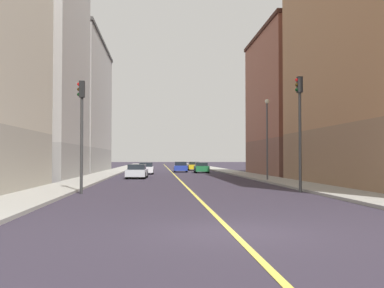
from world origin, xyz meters
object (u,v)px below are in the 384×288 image
Objects in this scene: car_silver at (137,172)px; building_left_mid at (295,104)px; building_right_distant at (73,107)px; car_yellow at (194,166)px; car_white at (146,169)px; car_green at (201,168)px; traffic_light_left_near at (300,118)px; car_blue at (181,167)px; street_lamp_left_near at (267,130)px; traffic_light_right_near at (81,121)px; building_right_midblock at (34,65)px.

building_left_mid is at bearing 20.55° from car_silver.
building_right_distant reaches higher than building_left_mid.
car_silver is (-7.58, -27.26, 0.00)m from car_yellow.
car_green is at bearing 31.62° from car_white.
building_right_distant is 5.47× the size of car_green.
traffic_light_left_near is at bearing -87.09° from car_yellow.
building_left_mid is 26.30m from traffic_light_left_near.
car_blue is (4.53, 7.69, 0.02)m from car_white.
car_blue is at bearing 97.36° from traffic_light_left_near.
street_lamp_left_near is at bearing -81.45° from car_green.
street_lamp_left_near reaches higher than traffic_light_right_near.
car_silver is at bearing -105.54° from car_yellow.
traffic_light_left_near is at bearing -61.82° from car_silver.
car_blue is at bearing 59.52° from car_white.
building_right_midblock is 20.17m from building_right_distant.
car_green is at bearing -14.69° from building_right_distant.
car_white is at bearing 48.09° from building_right_midblock.
car_white is 8.93m from car_blue.
car_blue is at bearing 74.89° from car_silver.
traffic_light_left_near is at bearing -0.00° from traffic_light_right_near.
car_silver is (-7.60, -15.47, -0.01)m from car_green.
car_green reaches higher than car_yellow.
building_left_mid is 18.84m from car_blue.
car_silver reaches higher than car_green.
traffic_light_left_near reaches higher than car_silver.
building_left_mid reaches higher than car_blue.
street_lamp_left_near reaches higher than car_blue.
building_right_midblock is at bearing 136.68° from traffic_light_left_near.
building_right_midblock reaches higher than traffic_light_left_near.
building_right_midblock is 3.21× the size of street_lamp_left_near.
traffic_light_left_near is 0.98× the size of street_lamp_left_near.
building_right_midblock reaches higher than building_left_mid.
building_right_midblock is 27.51m from traffic_light_left_near.
traffic_light_left_near is 21.26m from car_silver.
building_right_distant is 5.90× the size of car_white.
car_silver is (2.22, 18.48, -3.31)m from traffic_light_right_near.
traffic_light_right_near is 35.50m from car_green.
car_white is at bearing 164.42° from building_left_mid.
building_left_mid is 3.64× the size of car_silver.
street_lamp_left_near is at bearing -115.95° from building_left_mid.
car_blue is at bearing 134.62° from building_left_mid.
traffic_light_left_near is 1.64× the size of car_white.
traffic_light_left_near is (19.46, -38.45, -4.77)m from building_right_distant.
building_right_distant reaches higher than car_silver.
street_lamp_left_near is (20.47, -6.46, -6.43)m from building_right_midblock.
building_left_mid is at bearing 64.05° from street_lamp_left_near.
building_right_distant is at bearing 165.31° from car_green.
car_white is 0.93× the size of car_green.
traffic_light_right_near reaches higher than car_silver.
car_blue is at bearing -106.48° from car_yellow.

